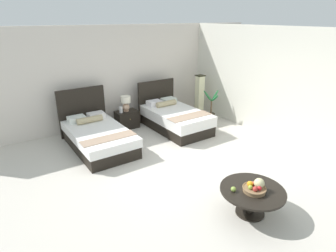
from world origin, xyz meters
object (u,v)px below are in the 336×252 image
vase (121,110)px  loose_apple (233,189)px  fruit_bowl (255,187)px  potted_palm (211,112)px  table_lamp (126,102)px  bed_near_corner (174,118)px  nightstand (127,119)px  floor_lamp_corner (199,95)px  bed_near_window (97,136)px  coffee_table (252,194)px

vase → loose_apple: (-0.03, -4.27, -0.09)m
loose_apple → vase: bearing=89.6°
fruit_bowl → potted_palm: (2.21, 3.58, -0.22)m
table_lamp → loose_apple: 4.34m
potted_palm → bed_near_corner: bearing=174.3°
vase → fruit_bowl: 4.45m
nightstand → potted_palm: size_ratio=0.63×
nightstand → floor_lamp_corner: (2.39, -0.22, 0.39)m
potted_palm → bed_near_window: bearing=177.7°
table_lamp → loose_apple: size_ratio=5.31×
floor_lamp_corner → potted_palm: (-0.11, -0.69, -0.34)m
loose_apple → floor_lamp_corner: (2.60, 4.09, 0.15)m
bed_near_corner → fruit_bowl: size_ratio=5.78×
bed_near_window → coffee_table: bearing=-71.9°
bed_near_corner → bed_near_window: bearing=179.6°
table_lamp → vase: 0.25m
loose_apple → potted_palm: (2.49, 3.40, -0.19)m
coffee_table → potted_palm: size_ratio=1.06×
nightstand → vase: size_ratio=3.42×
coffee_table → floor_lamp_corner: (2.31, 4.22, 0.28)m
vase → fruit_bowl: vase is taller
table_lamp → floor_lamp_corner: floor_lamp_corner is taller
bed_near_window → bed_near_corner: 2.19m
nightstand → fruit_bowl: 4.49m
nightstand → table_lamp: table_lamp is taller
bed_near_corner → potted_palm: bearing=-5.7°
bed_near_corner → coffee_table: (-0.99, -3.65, 0.04)m
bed_near_corner → vase: 1.47m
bed_near_window → fruit_bowl: 3.91m
loose_apple → coffee_table: bearing=-23.4°
bed_near_corner → nightstand: size_ratio=3.48×
nightstand → loose_apple: (-0.21, -4.31, 0.24)m
bed_near_window → loose_apple: bed_near_window is taller
loose_apple → floor_lamp_corner: 4.85m
table_lamp → coffee_table: bearing=-89.0°
potted_palm → vase: bearing=160.6°
fruit_bowl → floor_lamp_corner: floor_lamp_corner is taller
table_lamp → loose_apple: table_lamp is taller
bed_near_corner → floor_lamp_corner: (1.32, 0.57, 0.32)m
nightstand → floor_lamp_corner: bearing=-5.2°
coffee_table → bed_near_window: bearing=108.1°
loose_apple → table_lamp: bearing=87.2°
nightstand → loose_apple: bearing=-92.8°
vase → potted_palm: potted_palm is taller
bed_near_corner → potted_palm: 1.22m
coffee_table → fruit_bowl: fruit_bowl is taller
bed_near_corner → loose_apple: 3.75m
nightstand → coffee_table: nightstand is taller
vase → floor_lamp_corner: 2.57m
bed_near_corner → coffee_table: bed_near_corner is taller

